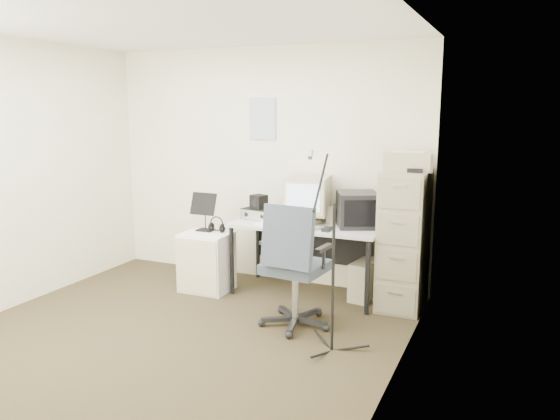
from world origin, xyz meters
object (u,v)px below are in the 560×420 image
at_px(office_chair, 296,264).
at_px(desk, 307,259).
at_px(filing_cabinet, 404,240).
at_px(side_cart, 207,262).

bearing_deg(office_chair, desk, 109.57).
distance_m(filing_cabinet, side_cart, 2.00).
xyz_separation_m(filing_cabinet, side_cart, (-1.94, -0.34, -0.35)).
bearing_deg(desk, office_chair, -76.18).
bearing_deg(office_chair, filing_cabinet, 53.35).
distance_m(filing_cabinet, office_chair, 1.12).
height_order(filing_cabinet, office_chair, filing_cabinet).
xyz_separation_m(office_chair, side_cart, (-1.19, 0.49, -0.25)).
bearing_deg(filing_cabinet, side_cart, -170.15).
height_order(desk, side_cart, desk).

